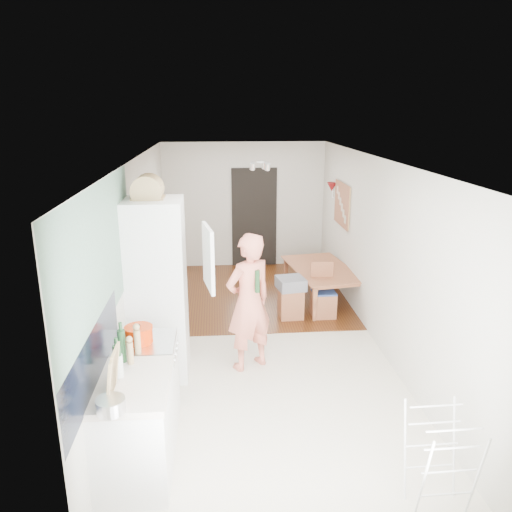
{
  "coord_description": "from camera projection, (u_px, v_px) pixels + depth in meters",
  "views": [
    {
      "loc": [
        -0.56,
        -6.33,
        3.12
      ],
      "look_at": [
        -0.03,
        0.2,
        1.17
      ],
      "focal_mm": 35.0,
      "sensor_mm": 36.0,
      "label": 1
    }
  ],
  "objects": [
    {
      "name": "room_shell",
      "position": [
        260.0,
        255.0,
        6.62
      ],
      "size": [
        3.2,
        7.0,
        2.5
      ],
      "primitive_type": null,
      "color": "beige",
      "rests_on": "ground"
    },
    {
      "name": "floor",
      "position": [
        259.0,
        340.0,
        6.98
      ],
      "size": [
        3.2,
        7.0,
        0.01
      ],
      "primitive_type": "cube",
      "color": "beige",
      "rests_on": "ground"
    },
    {
      "name": "wood_floor_overlay",
      "position": [
        250.0,
        293.0,
        8.74
      ],
      "size": [
        3.2,
        3.3,
        0.01
      ],
      "primitive_type": "cube",
      "color": "#552D0D",
      "rests_on": "room_shell"
    },
    {
      "name": "sage_wall_panel",
      "position": [
        101.0,
        257.0,
        4.41
      ],
      "size": [
        0.02,
        3.0,
        1.3
      ],
      "primitive_type": "cube",
      "color": "gray",
      "rests_on": "room_shell"
    },
    {
      "name": "tile_splashback",
      "position": [
        95.0,
        358.0,
        4.09
      ],
      "size": [
        0.02,
        1.9,
        0.5
      ],
      "primitive_type": "cube",
      "color": "black",
      "rests_on": "room_shell"
    },
    {
      "name": "doorway_recess",
      "position": [
        254.0,
        218.0,
        10.03
      ],
      "size": [
        0.9,
        0.04,
        2.0
      ],
      "primitive_type": "cube",
      "color": "black",
      "rests_on": "room_shell"
    },
    {
      "name": "base_cabinet",
      "position": [
        136.0,
        432.0,
        4.32
      ],
      "size": [
        0.6,
        0.9,
        0.86
      ],
      "primitive_type": "cube",
      "color": "white",
      "rests_on": "room_shell"
    },
    {
      "name": "worktop",
      "position": [
        132.0,
        385.0,
        4.18
      ],
      "size": [
        0.62,
        0.92,
        0.06
      ],
      "primitive_type": "cube",
      "color": "beige",
      "rests_on": "room_shell"
    },
    {
      "name": "range_cooker",
      "position": [
        147.0,
        385.0,
        5.03
      ],
      "size": [
        0.6,
        0.6,
        0.88
      ],
      "primitive_type": "cube",
      "color": "white",
      "rests_on": "room_shell"
    },
    {
      "name": "cooker_top",
      "position": [
        144.0,
        343.0,
        4.9
      ],
      "size": [
        0.6,
        0.6,
        0.04
      ],
      "primitive_type": "cube",
      "color": "silver",
      "rests_on": "room_shell"
    },
    {
      "name": "fridge_housing",
      "position": [
        157.0,
        290.0,
        5.83
      ],
      "size": [
        0.66,
        0.66,
        2.15
      ],
      "primitive_type": "cube",
      "color": "white",
      "rests_on": "room_shell"
    },
    {
      "name": "fridge_door",
      "position": [
        208.0,
        258.0,
        5.45
      ],
      "size": [
        0.14,
        0.56,
        0.7
      ],
      "primitive_type": "cube",
      "rotation": [
        0.0,
        0.0,
        -1.4
      ],
      "color": "white",
      "rests_on": "room_shell"
    },
    {
      "name": "fridge_interior",
      "position": [
        182.0,
        251.0,
        5.71
      ],
      "size": [
        0.02,
        0.52,
        0.66
      ],
      "primitive_type": "cube",
      "color": "white",
      "rests_on": "room_shell"
    },
    {
      "name": "pinboard",
      "position": [
        342.0,
        204.0,
        8.47
      ],
      "size": [
        0.03,
        0.9,
        0.7
      ],
      "primitive_type": "cube",
      "color": "tan",
      "rests_on": "room_shell"
    },
    {
      "name": "pinboard_frame",
      "position": [
        341.0,
        204.0,
        8.47
      ],
      "size": [
        0.0,
        0.94,
        0.74
      ],
      "primitive_type": "cube",
      "color": "#AA603A",
      "rests_on": "room_shell"
    },
    {
      "name": "wall_sconce",
      "position": [
        332.0,
        187.0,
        9.03
      ],
      "size": [
        0.18,
        0.18,
        0.16
      ],
      "primitive_type": "cone",
      "color": "maroon",
      "rests_on": "room_shell"
    },
    {
      "name": "person",
      "position": [
        249.0,
        290.0,
        5.99
      ],
      "size": [
        0.89,
        0.8,
        2.04
      ],
      "primitive_type": "imported",
      "rotation": [
        0.0,
        0.0,
        3.68
      ],
      "color": "#E07660",
      "rests_on": "floor"
    },
    {
      "name": "dining_table",
      "position": [
        323.0,
        287.0,
        8.32
      ],
      "size": [
        1.0,
        1.53,
        0.5
      ],
      "primitive_type": "imported",
      "rotation": [
        0.0,
        0.0,
        1.72
      ],
      "color": "#AA603A",
      "rests_on": "floor"
    },
    {
      "name": "dining_chair",
      "position": [
        324.0,
        291.0,
        7.67
      ],
      "size": [
        0.35,
        0.35,
        0.84
      ],
      "primitive_type": null,
      "rotation": [
        0.0,
        0.0,
        0.01
      ],
      "color": "#AA603A",
      "rests_on": "floor"
    },
    {
      "name": "stool",
      "position": [
        291.0,
        303.0,
        7.68
      ],
      "size": [
        0.37,
        0.37,
        0.46
      ],
      "primitive_type": null,
      "rotation": [
        0.0,
        0.0,
        0.05
      ],
      "color": "#AA603A",
      "rests_on": "floor"
    },
    {
      "name": "grey_drape",
      "position": [
        291.0,
        283.0,
        7.61
      ],
      "size": [
        0.46,
        0.46,
        0.18
      ],
      "primitive_type": "cube",
      "rotation": [
        0.0,
        0.0,
        0.18
      ],
      "color": "gray",
      "rests_on": "stool"
    },
    {
      "name": "drying_rack",
      "position": [
        440.0,
        462.0,
        3.95
      ],
      "size": [
        0.45,
        0.4,
        0.86
      ],
      "primitive_type": null,
      "rotation": [
        0.0,
        0.0,
        0.02
      ],
      "color": "white",
      "rests_on": "floor"
    },
    {
      "name": "bread_bin",
      "position": [
        148.0,
        190.0,
        5.54
      ],
      "size": [
        0.42,
        0.41,
        0.19
      ],
      "primitive_type": null,
      "rotation": [
        0.0,
        0.0,
        -0.21
      ],
      "color": "tan",
      "rests_on": "fridge_housing"
    },
    {
      "name": "red_casserole",
      "position": [
        139.0,
        334.0,
        4.86
      ],
      "size": [
        0.33,
        0.33,
        0.16
      ],
      "primitive_type": "cylinder",
      "rotation": [
        0.0,
        0.0,
        -0.2
      ],
      "color": "red",
      "rests_on": "cooker_top"
    },
    {
      "name": "steel_pan",
      "position": [
        111.0,
        405.0,
        3.74
      ],
      "size": [
        0.25,
        0.25,
        0.11
      ],
      "primitive_type": "cylinder",
      "rotation": [
        0.0,
        0.0,
        0.16
      ],
      "color": "silver",
      "rests_on": "worktop"
    },
    {
      "name": "held_bottle",
      "position": [
        257.0,
        281.0,
        5.85
      ],
      "size": [
        0.06,
        0.06,
        0.28
      ],
      "primitive_type": "cylinder",
      "color": "#1B3D1E",
      "rests_on": "person"
    },
    {
      "name": "bottle_a",
      "position": [
        118.0,
        361.0,
        4.21
      ],
      "size": [
        0.08,
        0.08,
        0.29
      ],
      "primitive_type": "cylinder",
      "rotation": [
        0.0,
        0.0,
        0.17
      ],
      "color": "#1B3D1E",
      "rests_on": "worktop"
    },
    {
      "name": "bottle_b",
      "position": [
        122.0,
        346.0,
        4.46
      ],
      "size": [
        0.08,
        0.08,
        0.31
      ],
      "primitive_type": "cylinder",
      "rotation": [
        0.0,
        0.0,
        0.12
      ],
      "color": "#1B3D1E",
      "rests_on": "worktop"
    },
    {
      "name": "bottle_c",
      "position": [
        118.0,
        366.0,
        4.23
      ],
      "size": [
        0.1,
        0.1,
        0.2
      ],
      "primitive_type": "cylinder",
      "rotation": [
        0.0,
        0.0,
        0.28
      ],
      "color": "silver",
      "rests_on": "worktop"
    },
    {
      "name": "pepper_mill_front",
      "position": [
        130.0,
        353.0,
        4.44
      ],
      "size": [
        0.06,
        0.06,
        0.21
      ],
      "primitive_type": "cylinder",
      "rotation": [
        0.0,
        0.0,
        -0.06
      ],
      "color": "tan",
      "rests_on": "worktop"
    },
    {
      "name": "pepper_mill_back",
      "position": [
        137.0,
        341.0,
        4.65
      ],
      "size": [
        0.07,
        0.07,
        0.22
      ],
      "primitive_type": "cylinder",
      "rotation": [
        0.0,
        0.0,
        0.09
      ],
      "color": "tan",
      "rests_on": "worktop"
    },
    {
      "name": "chopping_boards",
      "position": [
        113.0,
        373.0,
        3.93
      ],
      "size": [
        0.12,
        0.28,
        0.38
      ],
      "primitive_type": null,
      "rotation": [
        0.0,
        0.0,
        0.29
      ],
      "color": "tan",
      "rests_on": "worktop"
    }
  ]
}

